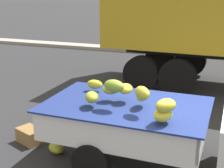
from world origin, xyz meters
TOP-DOWN VIEW (x-y plane):
  - ground at (0.00, 0.00)m, footprint 220.00×220.00m
  - curb_strip at (0.00, 9.74)m, footprint 80.00×0.80m
  - fallen_banana_bunch_near_tailgate at (-2.52, -0.31)m, footprint 0.46×0.43m
  - produce_crate at (-3.22, -0.12)m, footprint 0.62×0.53m

SIDE VIEW (x-z plane):
  - ground at x=0.00m, z-range 0.00..0.00m
  - curb_strip at x=0.00m, z-range 0.00..0.16m
  - fallen_banana_bunch_near_tailgate at x=-2.52m, z-range 0.00..0.18m
  - produce_crate at x=-3.22m, z-range 0.00..0.30m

